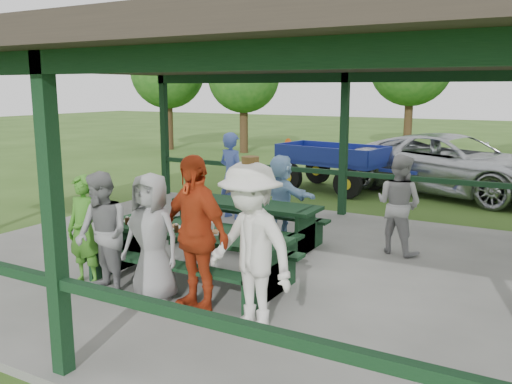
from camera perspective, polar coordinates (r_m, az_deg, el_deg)
The scene contains 19 objects.
ground at distance 8.58m, azimuth 0.03°, elevation -8.05°, with size 90.00×90.00×0.00m, color #2E4E18.
concrete_slab at distance 8.56m, azimuth 0.03°, elevation -7.73°, with size 10.00×8.00×0.10m, color slate.
pavilion_structure at distance 8.13m, azimuth 0.03°, elevation 13.59°, with size 10.60×8.60×3.24m.
picnic_table_near at distance 7.63m, azimuth -6.81°, elevation -5.97°, with size 2.86×1.39×0.75m.
picnic_table_far at distance 9.40m, azimuth -1.08°, elevation -2.71°, with size 2.62×1.39×0.75m.
table_setting at distance 7.69m, azimuth -7.82°, elevation -3.52°, with size 2.45×0.45×0.10m.
contestant_green at distance 7.79m, azimuth -17.63°, elevation -3.88°, with size 0.56×0.37×1.54m, color #3F8624.
contestant_grey_left at distance 7.34m, azimuth -15.89°, elevation -4.29°, with size 0.79×0.62×1.63m, color gray.
contestant_grey_mid at distance 6.97m, azimuth -10.94°, elevation -4.76°, with size 0.81×0.53×1.66m, color gray.
contestant_red at distance 6.57m, azimuth -6.49°, elevation -4.39°, with size 1.13×0.47×1.92m, color #B63817.
contestant_white_fedora at distance 6.03m, azimuth -0.59°, elevation -5.77°, with size 1.38×1.03×1.96m.
spectator_lblue at distance 9.84m, azimuth 2.65°, elevation -0.42°, with size 1.41×0.45×1.52m, color #9AC5EF.
spectator_blue at distance 11.24m, azimuth -2.56°, elevation 1.74°, with size 0.66×0.43×1.80m, color #445BB2.
spectator_grey at distance 9.15m, azimuth 14.79°, elevation -1.24°, with size 0.80×0.62×1.64m, color #9C9B9E.
pickup_truck at distance 15.28m, azimuth 19.96°, elevation 2.74°, with size 2.64×5.72×1.59m, color silver.
farm_trailer at distance 15.05m, azimuth 8.01°, elevation 2.70°, with size 3.92×2.05×1.36m.
tree_far_left at distance 23.72m, azimuth -1.31°, elevation 11.96°, with size 3.07×3.07×4.79m.
tree_left at distance 24.88m, azimuth 16.01°, elevation 12.72°, with size 3.56×3.56×5.57m.
tree_edge_left at distance 25.32m, azimuth -9.29°, elevation 12.36°, with size 3.32×3.32×5.18m.
Camera 1 is at (3.96, -7.09, 2.78)m, focal length 38.00 mm.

